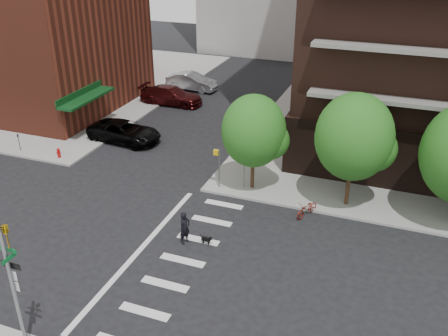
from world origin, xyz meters
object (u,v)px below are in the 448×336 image
Objects in this scene: traffic_signal at (16,295)px; scooter at (307,209)px; fire_hydrant at (59,152)px; parked_car_black at (124,132)px; parked_car_silver at (192,82)px; dog_walker at (185,228)px; parked_car_maroon at (171,95)px.

traffic_signal reaches higher than scooter.
fire_hydrant is 0.12× the size of parked_car_black.
parked_car_silver is 2.83× the size of dog_walker.
dog_walker is (2.93, 9.00, -1.77)m from traffic_signal.
parked_car_silver is at bearing 44.93° from dog_walker.
parked_car_maroon is 1.13× the size of parked_car_silver.
traffic_signal reaches higher than parked_car_maroon.
dog_walker is at bearing -25.91° from fire_hydrant.
parked_car_black is at bearing -174.50° from parked_car_silver.
parked_car_maroon is at bearing 49.65° from dog_walker.
parked_car_black is 1.11× the size of parked_car_silver.
parked_car_maroon is (-7.73, 29.14, -1.84)m from traffic_signal.
parked_car_silver is at bearing 6.19° from parked_car_black.
dog_walker reaches higher than parked_car_black.
traffic_signal is 3.22× the size of dog_walker.
fire_hydrant is 0.12× the size of parked_car_maroon.
parked_car_silver is at bearing 82.96° from fire_hydrant.
scooter is at bearing -135.14° from parked_car_maroon.
fire_hydrant is 14.41m from dog_walker.
parked_car_maroon is 3.24× the size of scooter.
parked_car_black is (-7.26, 19.86, -1.88)m from traffic_signal.
traffic_signal is at bearing -155.66° from parked_car_black.
fire_hydrant is at bearing 176.52° from parked_car_silver.
dog_walker is (10.66, -20.15, 0.07)m from parked_car_maroon.
fire_hydrant is 0.14× the size of parked_car_silver.
parked_car_maroon is 22.20m from scooter.
scooter is 0.99× the size of dog_walker.
dog_walker is (10.66, -24.91, 0.06)m from parked_car_silver.
parked_car_silver is (0.00, 4.76, 0.01)m from parked_car_maroon.
traffic_signal reaches higher than fire_hydrant.
dog_walker reaches higher than scooter.
traffic_signal reaches higher than dog_walker.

